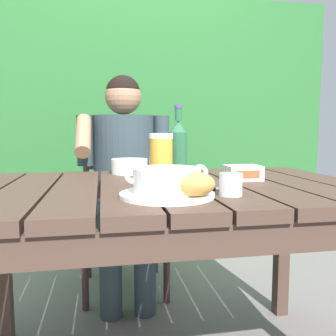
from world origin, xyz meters
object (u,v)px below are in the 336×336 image
Objects in this scene: water_glass_small at (231,184)px; table_knife at (213,189)px; chair_near_diner at (123,211)px; beer_bottle at (178,149)px; bread_roll at (194,184)px; person_eating at (124,171)px; beer_glass at (161,158)px; serving_plate at (167,195)px; butter_tub at (243,173)px; diner_bowl at (130,166)px; soup_bowl at (167,180)px.

table_knife is at bearing 104.20° from water_glass_small.
water_glass_small is at bearing -77.60° from chair_near_diner.
water_glass_small is (0.08, -0.35, -0.08)m from beer_bottle.
person_eating is at bearing 97.42° from bread_roll.
bread_roll is 0.69× the size of beer_glass.
butter_tub is at bearing 38.82° from serving_plate.
person_eating is at bearing 123.04° from butter_tub.
diner_bowl is (-0.12, 0.62, -0.01)m from bread_roll.
table_knife is at bearing -65.03° from diner_bowl.
water_glass_small reaches higher than table_knife.
chair_near_diner is at bearing 102.40° from water_glass_small.
butter_tub is at bearing 38.82° from soup_bowl.
serving_plate is 0.55m from diner_bowl.
beer_glass is at bearing -84.03° from chair_near_diner.
serving_plate is at bearing -85.81° from person_eating.
serving_plate is 4.03× the size of water_glass_small.
chair_near_diner is 5.43× the size of table_knife.
serving_plate is 2.10× the size of butter_tub.
soup_bowl reaches higher than butter_tub.
beer_glass is (0.09, -0.84, 0.38)m from chair_near_diner.
water_glass_small is at bearing 23.49° from bread_roll.
soup_bowl is (0.06, -1.09, 0.34)m from chair_near_diner.
diner_bowl is (-0.06, 0.55, 0.03)m from serving_plate.
water_glass_small is at bearing -59.93° from beer_glass.
person_eating reaches higher than beer_bottle.
bread_roll reaches higher than butter_tub.
serving_plate is 1.73× the size of diner_bowl.
soup_bowl reaches higher than table_knife.
soup_bowl is at bearing -141.18° from butter_tub.
water_glass_small is (0.24, -1.11, 0.32)m from chair_near_diner.
chair_near_diner is 5.08× the size of beer_glass.
beer_glass is 0.32m from water_glass_small.
person_eating reaches higher than bread_roll.
soup_bowl is at bearing -107.35° from beer_bottle.
water_glass_small is 0.41× the size of table_knife.
table_knife is (0.22, -0.82, 0.03)m from person_eating.
beer_glass is at bearing 126.66° from table_knife.
table_knife is (0.16, 0.07, -0.04)m from soup_bowl.
water_glass_small is 0.10m from table_knife.
bread_roll is at bearing -83.82° from beer_glass.
bread_roll is (0.13, -0.96, 0.07)m from person_eating.
person_eating reaches higher than chair_near_diner.
bread_roll reaches higher than water_glass_small.
beer_bottle is 1.80× the size of diner_bowl.
table_knife is (0.10, 0.14, -0.04)m from bread_roll.
beer_glass reaches higher than butter_tub.
water_glass_small is 0.52× the size of butter_tub.
diner_bowl is at bearing 127.50° from beer_bottle.
person_eating is 10.04× the size of bread_roll.
table_knife is (0.16, 0.07, -0.00)m from serving_plate.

